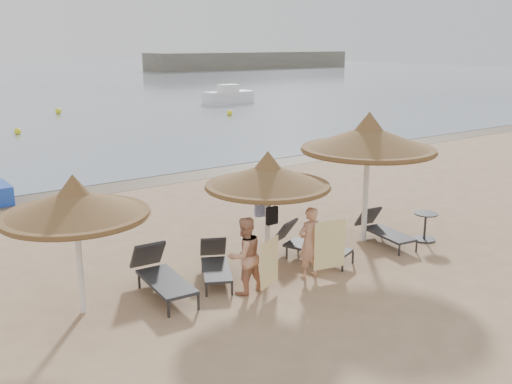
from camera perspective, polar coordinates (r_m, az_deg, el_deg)
ground at (r=12.31m, az=1.83°, el=-8.44°), size 160.00×160.00×0.00m
wet_sand_strip at (r=20.23m, az=-14.41°, el=0.45°), size 200.00×1.60×0.01m
palapa_left at (r=10.54m, az=-17.68°, el=-1.12°), size 2.65×2.65×2.63m
palapa_center at (r=11.99m, az=1.18°, el=1.59°), size 2.68×2.68×2.66m
palapa_right at (r=14.04m, az=11.17°, el=5.23°), size 3.28×3.28×3.25m
lounger_far_left at (r=11.57m, az=-9.53°, el=-8.06°), size 0.79×2.03×0.89m
lounger_near_left at (r=12.14m, az=-4.09°, el=-7.09°), size 1.24×1.75×0.75m
lounger_near_right at (r=13.20m, az=5.20°, el=-5.11°), size 1.26×1.95×0.83m
lounger_far_right at (r=14.55m, az=12.54°, el=-3.61°), size 0.81×1.80×0.78m
side_table at (r=14.97m, az=16.54°, el=-3.41°), size 0.59×0.59×0.71m
person_left at (r=11.24m, az=-1.14°, el=-5.77°), size 0.85×0.56×1.82m
person_right at (r=12.01m, az=5.38°, el=-4.50°), size 0.83×0.54×1.80m
towel_left at (r=11.25m, az=1.37°, el=-7.08°), size 0.64×0.29×0.96m
towel_right at (r=12.11m, az=7.39°, el=-5.26°), size 0.74×0.16×1.06m
bag_patterned at (r=12.31m, az=0.67°, el=-1.48°), size 0.36×0.21×0.43m
bag_dark at (r=12.08m, az=1.61°, el=-2.38°), size 0.27×0.09×0.38m
buoy_mid at (r=42.03m, az=-19.16°, el=7.64°), size 0.41×0.41×0.41m
buoy_right at (r=38.97m, az=-2.65°, el=7.91°), size 0.38×0.38×0.38m
buoy_extra at (r=33.38m, az=-22.74°, el=5.61°), size 0.37×0.37×0.37m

